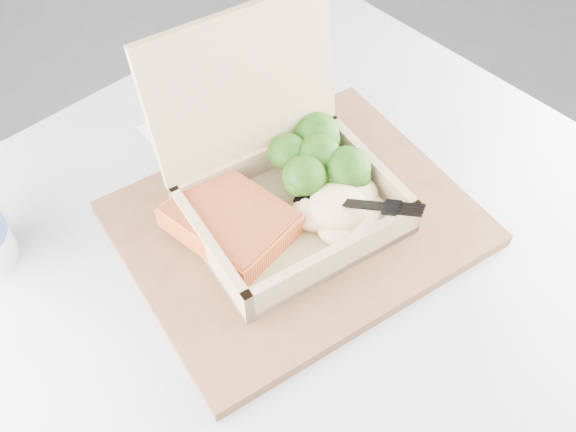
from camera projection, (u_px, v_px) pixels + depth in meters
name	position (u px, v px, depth m)	size (l,w,h in m)	color
cafe_table	(311.00, 347.00, 0.82)	(1.01, 1.01, 0.73)	black
serving_tray	(297.00, 223.00, 0.70)	(0.36, 0.29, 0.02)	brown
takeout_container	(277.00, 173.00, 0.67)	(0.24, 0.23, 0.20)	tan
salmon_fillet	(231.00, 221.00, 0.66)	(0.09, 0.12, 0.03)	orange
broccoli_pile	(318.00, 162.00, 0.70)	(0.12, 0.12, 0.04)	#376817
mashed_potatoes	(338.00, 207.00, 0.67)	(0.10, 0.09, 0.04)	beige
plastic_fork	(321.00, 197.00, 0.66)	(0.11, 0.11, 0.03)	black
receipt	(191.00, 144.00, 0.78)	(0.07, 0.13, 0.00)	white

